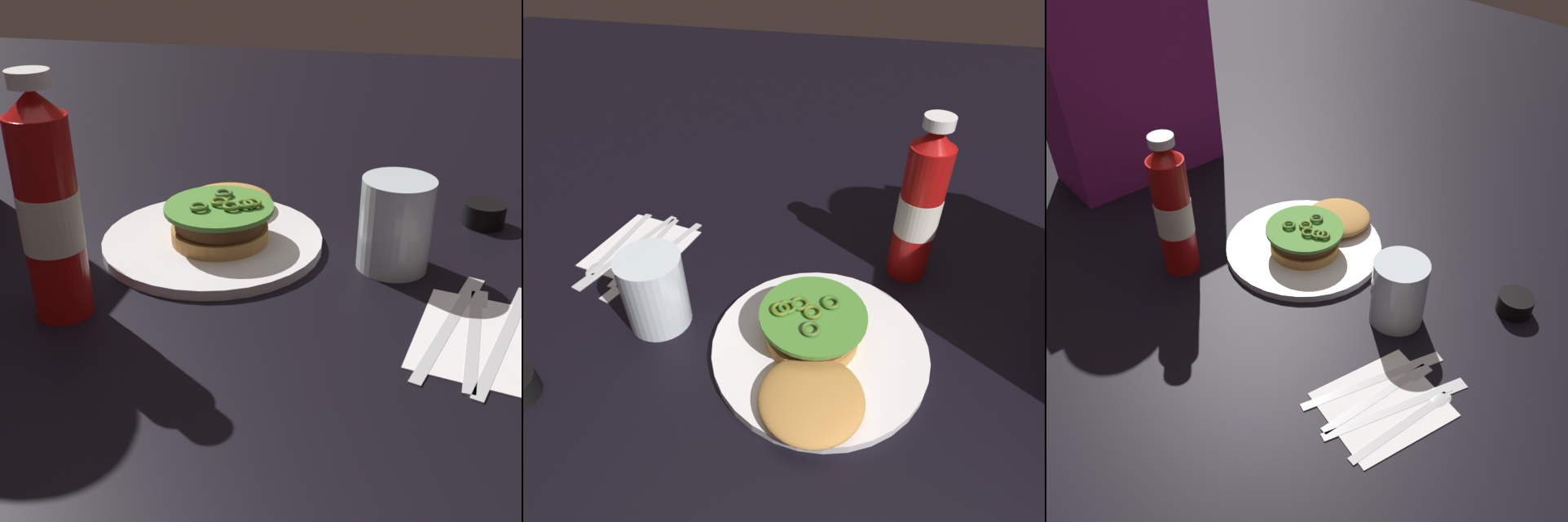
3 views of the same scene
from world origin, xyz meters
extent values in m
plane|color=black|center=(0.00, 0.00, 0.00)|extent=(3.00, 3.00, 0.00)
cylinder|color=white|center=(0.07, 0.12, 0.01)|extent=(0.27, 0.27, 0.01)
cylinder|color=#BC8440|center=(0.06, 0.10, 0.02)|extent=(0.12, 0.12, 0.02)
cylinder|color=#512D19|center=(0.06, 0.10, 0.04)|extent=(0.11, 0.11, 0.02)
cylinder|color=red|center=(0.06, 0.10, 0.05)|extent=(0.10, 0.10, 0.01)
cylinder|color=#498B31|center=(0.06, 0.10, 0.06)|extent=(0.13, 0.13, 0.01)
torus|color=#537420|center=(0.05, 0.09, 0.06)|extent=(0.02, 0.02, 0.01)
torus|color=#457C27|center=(0.06, 0.07, 0.06)|extent=(0.02, 0.02, 0.01)
torus|color=#58751B|center=(0.06, 0.07, 0.06)|extent=(0.02, 0.02, 0.01)
torus|color=#496B2A|center=(0.09, 0.11, 0.06)|extent=(0.02, 0.02, 0.01)
torus|color=#57721E|center=(0.06, 0.10, 0.06)|extent=(0.02, 0.02, 0.01)
torus|color=#447123|center=(0.04, 0.12, 0.06)|extent=(0.02, 0.02, 0.01)
ellipsoid|color=#BC8440|center=(0.15, 0.12, 0.03)|extent=(0.12, 0.12, 0.03)
cylinder|color=#A90F0E|center=(-0.12, 0.22, 0.10)|extent=(0.06, 0.06, 0.21)
cone|color=#A90F0E|center=(-0.12, 0.22, 0.22)|extent=(0.05, 0.05, 0.03)
cylinder|color=white|center=(-0.12, 0.22, 0.24)|extent=(0.04, 0.04, 0.01)
cylinder|color=white|center=(-0.12, 0.22, 0.10)|extent=(0.06, 0.06, 0.06)
cylinder|color=silver|center=(0.06, -0.10, 0.05)|extent=(0.08, 0.08, 0.11)
cylinder|color=black|center=(0.21, -0.22, 0.02)|extent=(0.06, 0.06, 0.03)
cube|color=white|center=(-0.07, -0.20, 0.00)|extent=(0.18, 0.16, 0.00)
cube|color=silver|center=(-0.08, -0.22, 0.00)|extent=(0.19, 0.07, 0.00)
cube|color=silver|center=(0.00, -0.24, 0.00)|extent=(0.08, 0.04, 0.00)
cube|color=silver|center=(-0.07, -0.19, 0.00)|extent=(0.18, 0.03, 0.00)
cube|color=silver|center=(0.01, -0.20, 0.00)|extent=(0.04, 0.03, 0.00)
cube|color=silver|center=(-0.07, -0.17, 0.00)|extent=(0.19, 0.07, 0.00)
cube|color=silver|center=(0.01, -0.19, 0.00)|extent=(0.08, 0.04, 0.00)
camera|label=1|loc=(-0.62, -0.11, 0.36)|focal=44.22mm
camera|label=2|loc=(0.43, 0.16, 0.46)|focal=30.64mm
camera|label=3|loc=(-0.46, -0.50, 0.65)|focal=40.25mm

